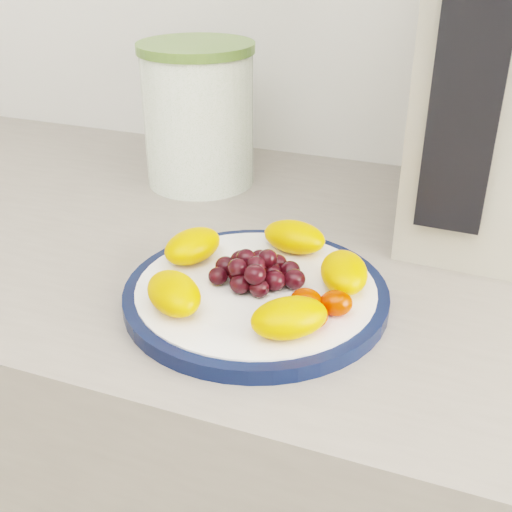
% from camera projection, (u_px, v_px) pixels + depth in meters
% --- Properties ---
extents(plate_rim, '(0.26, 0.26, 0.01)m').
position_uv_depth(plate_rim, '(256.00, 294.00, 0.63)').
color(plate_rim, black).
rests_on(plate_rim, counter).
extents(plate_face, '(0.23, 0.23, 0.02)m').
position_uv_depth(plate_face, '(256.00, 293.00, 0.62)').
color(plate_face, white).
rests_on(plate_face, counter).
extents(canister, '(0.19, 0.19, 0.18)m').
position_uv_depth(canister, '(199.00, 120.00, 0.87)').
color(canister, '#3F7023').
rests_on(canister, counter).
extents(canister_lid, '(0.19, 0.19, 0.01)m').
position_uv_depth(canister_lid, '(196.00, 47.00, 0.82)').
color(canister_lid, '#547433').
rests_on(canister_lid, canister).
extents(appliance_panel, '(0.06, 0.02, 0.28)m').
position_uv_depth(appliance_panel, '(468.00, 90.00, 0.59)').
color(appliance_panel, black).
rests_on(appliance_panel, appliance_body).
extents(fruit_plate, '(0.22, 0.21, 0.03)m').
position_uv_depth(fruit_plate, '(262.00, 273.00, 0.61)').
color(fruit_plate, orange).
rests_on(fruit_plate, plate_face).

